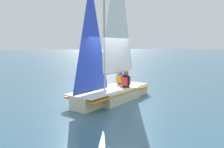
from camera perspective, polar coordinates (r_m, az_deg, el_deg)
ground_plane at (r=8.91m, az=-0.00°, el=-6.85°), size 260.00×260.00×0.00m
sailboat_main at (r=8.73m, az=0.01°, el=-1.12°), size 2.74×4.14×6.22m
sailor_helm at (r=9.15m, az=3.65°, el=-2.52°), size 0.39×0.41×1.16m
sailor_crew at (r=9.83m, az=2.20°, el=-1.82°), size 0.39×0.41×1.16m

